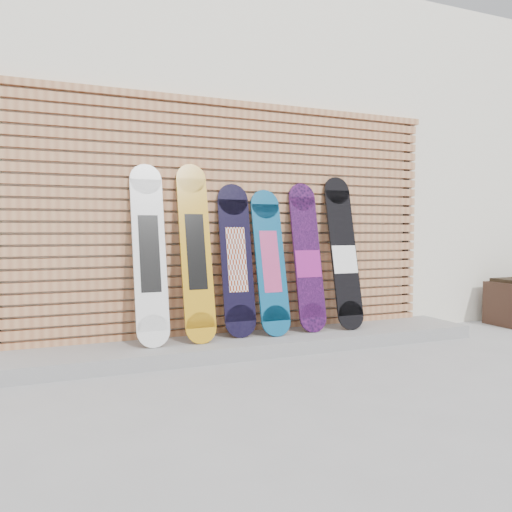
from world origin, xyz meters
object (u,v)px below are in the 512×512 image
object	(u,v)px
snowboard_0	(149,254)
snowboard_2	(236,260)
snowboard_1	(196,252)
snowboard_4	(307,258)
snowboard_3	(270,261)
snowboard_5	(344,253)

from	to	relation	value
snowboard_0	snowboard_2	size ratio (longest dim) A/B	1.10
snowboard_1	snowboard_2	world-z (taller)	snowboard_1
snowboard_1	snowboard_4	xyz separation A→B (m)	(1.12, 0.03, -0.08)
snowboard_3	snowboard_4	distance (m)	0.40
snowboard_1	snowboard_5	bearing A→B (deg)	0.26
snowboard_0	snowboard_3	size ratio (longest dim) A/B	1.14
snowboard_2	snowboard_3	distance (m)	0.32
snowboard_1	snowboard_4	distance (m)	1.12
snowboard_0	snowboard_5	size ratio (longest dim) A/B	1.02
snowboard_1	snowboard_3	world-z (taller)	snowboard_1
snowboard_2	snowboard_3	size ratio (longest dim) A/B	1.03
snowboard_0	snowboard_5	xyz separation A→B (m)	(1.91, 0.00, -0.03)
snowboard_0	snowboard_1	xyz separation A→B (m)	(0.40, -0.01, 0.01)
snowboard_3	snowboard_5	world-z (taller)	snowboard_5
snowboard_3	snowboard_4	xyz separation A→B (m)	(0.40, 0.01, 0.03)
snowboard_0	snowboard_5	world-z (taller)	snowboard_0
snowboard_3	snowboard_5	distance (m)	0.80
snowboard_0	snowboard_1	bearing A→B (deg)	-0.81
snowboard_0	snowboard_5	distance (m)	1.92
snowboard_5	snowboard_0	bearing A→B (deg)	-179.96
snowboard_1	snowboard_2	size ratio (longest dim) A/B	1.12
snowboard_3	snowboard_5	xyz separation A→B (m)	(0.79, -0.01, 0.07)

